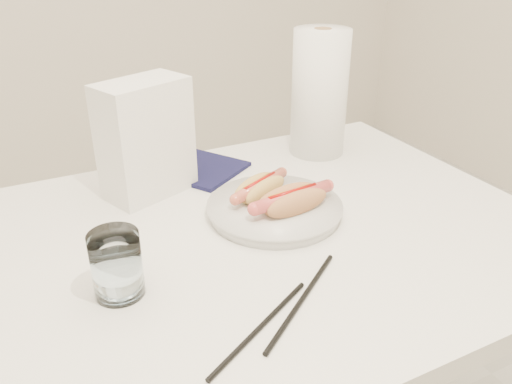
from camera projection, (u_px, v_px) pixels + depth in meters
name	position (u px, v px, depth m)	size (l,w,h in m)	color
table	(226.00, 266.00, 0.95)	(1.20, 0.80, 0.75)	white
plate	(274.00, 210.00, 1.00)	(0.25, 0.25, 0.02)	silver
hotdog_left	(260.00, 188.00, 1.02)	(0.14, 0.10, 0.04)	#D9AD57
hotdog_right	(292.00, 200.00, 0.97)	(0.17, 0.08, 0.05)	#C8824E
water_glass	(117.00, 265.00, 0.76)	(0.07, 0.07, 0.10)	white
chopstick_near	(260.00, 327.00, 0.72)	(0.01, 0.01, 0.23)	black
chopstick_far	(302.00, 299.00, 0.77)	(0.01, 0.01, 0.25)	black
napkin_box	(146.00, 139.00, 1.04)	(0.18, 0.10, 0.24)	white
navy_napkin	(202.00, 169.00, 1.18)	(0.16, 0.16, 0.01)	#101033
paper_towel_roll	(319.00, 93.00, 1.22)	(0.13, 0.13, 0.30)	white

